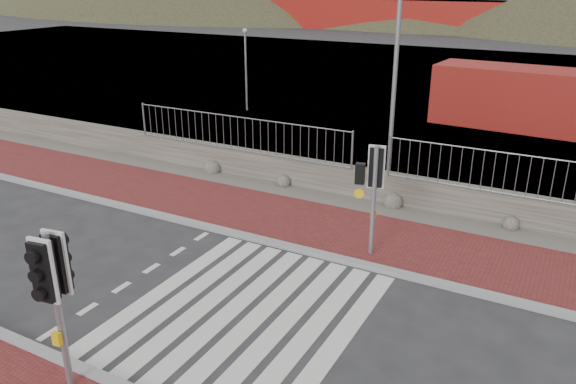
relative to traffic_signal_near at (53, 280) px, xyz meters
The scene contains 13 objects.
ground 4.22m from the traffic_signal_near, 68.01° to the left, with size 220.00×220.00×0.00m, color #28282B.
sidewalk_far 8.27m from the traffic_signal_near, 80.17° to the left, with size 40.00×3.00×0.08m, color maroon.
kerb_far 6.85m from the traffic_signal_near, 77.92° to the left, with size 40.00×0.25×0.12m, color gray.
zebra_crossing 4.22m from the traffic_signal_near, 68.01° to the left, with size 4.62×5.60×0.01m.
gravel_strip 10.19m from the traffic_signal_near, 82.13° to the left, with size 40.00×1.50×0.06m, color #59544C.
stone_wall 10.90m from the traffic_signal_near, 82.71° to the left, with size 40.00×0.60×0.90m, color #4E4940.
railing 10.63m from the traffic_signal_near, 82.61° to the left, with size 18.07×0.07×1.22m.
quay 31.39m from the traffic_signal_near, 87.50° to the left, with size 120.00×40.00×0.50m, color #4C4C4F.
water 66.33m from the traffic_signal_near, 88.82° to the left, with size 220.00×50.00×0.05m, color #3F4C54.
traffic_signal_near is the anchor object (origin of this frame).
traffic_signal_far 7.52m from the traffic_signal_near, 68.73° to the left, with size 0.71×0.35×2.87m.
streetlight 11.91m from the traffic_signal_near, 81.17° to the left, with size 1.61×0.77×7.93m.
shipping_container 22.66m from the traffic_signal_near, 80.74° to the left, with size 6.48×2.70×2.70m, color maroon.
Camera 1 is at (5.54, -8.41, 6.59)m, focal length 35.00 mm.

